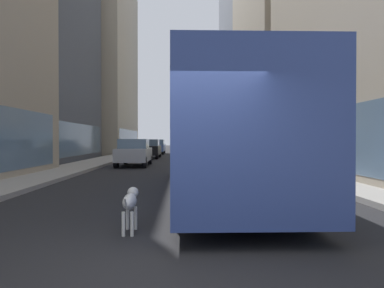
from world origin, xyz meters
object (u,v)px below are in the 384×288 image
object	(u,v)px
transit_bus	(219,133)
car_yellow_taxi	(193,147)
car_silver_sedan	(134,152)
dalmatian_dog	(130,202)
car_red_coupe	(222,151)
car_black_suv	(149,149)
car_blue_hatchback	(157,147)

from	to	relation	value
transit_bus	car_yellow_taxi	world-z (taller)	transit_bus
car_silver_sedan	dalmatian_dog	size ratio (longest dim) A/B	4.11
car_silver_sedan	transit_bus	bearing A→B (deg)	-68.19
car_red_coupe	dalmatian_dog	bearing A→B (deg)	-101.74
transit_bus	dalmatian_dog	world-z (taller)	transit_bus
car_black_suv	car_blue_hatchback	bearing A→B (deg)	90.00
car_yellow_taxi	car_silver_sedan	distance (m)	17.92
car_blue_hatchback	car_yellow_taxi	distance (m)	4.00
transit_bus	car_red_coupe	distance (m)	12.88
transit_bus	dalmatian_dog	bearing A→B (deg)	-113.66
car_silver_sedan	dalmatian_dog	world-z (taller)	car_silver_sedan
transit_bus	car_silver_sedan	xyz separation A→B (m)	(-4.00, 10.00, -0.96)
car_red_coupe	dalmatian_dog	xyz separation A→B (m)	(-3.60, -17.30, -0.31)
car_yellow_taxi	car_silver_sedan	bearing A→B (deg)	-102.89
transit_bus	car_red_coupe	size ratio (longest dim) A/B	2.65
car_blue_hatchback	car_yellow_taxi	size ratio (longest dim) A/B	0.97
car_yellow_taxi	car_silver_sedan	world-z (taller)	same
car_blue_hatchback	car_yellow_taxi	xyz separation A→B (m)	(4.00, -0.07, 0.00)
car_yellow_taxi	car_black_suv	size ratio (longest dim) A/B	1.02
transit_bus	car_yellow_taxi	distance (m)	27.49
car_red_coupe	car_blue_hatchback	bearing A→B (deg)	110.73
car_black_suv	dalmatian_dog	xyz separation A→B (m)	(2.00, -23.46, -0.31)
car_silver_sedan	car_yellow_taxi	bearing A→B (deg)	77.11
transit_bus	car_blue_hatchback	distance (m)	27.85
car_yellow_taxi	car_red_coupe	xyz separation A→B (m)	(1.60, -14.72, 0.00)
car_blue_hatchback	car_silver_sedan	world-z (taller)	same
transit_bus	car_blue_hatchback	bearing A→B (deg)	98.26
car_blue_hatchback	car_yellow_taxi	bearing A→B (deg)	-1.06
dalmatian_dog	car_silver_sedan	bearing A→B (deg)	97.83
car_black_suv	dalmatian_dog	distance (m)	23.55
car_blue_hatchback	dalmatian_dog	distance (m)	32.17
car_yellow_taxi	dalmatian_dog	distance (m)	32.09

